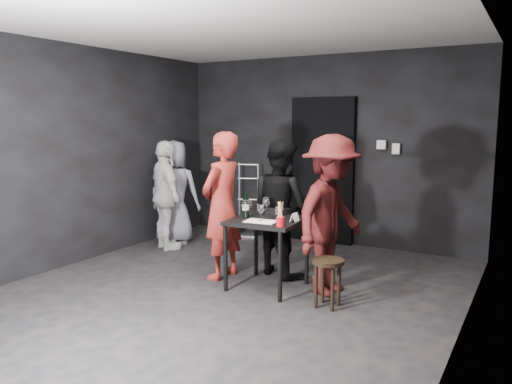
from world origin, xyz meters
The scene contains 27 objects.
floor centered at (0.00, 0.00, 0.00)m, with size 4.50×5.00×0.02m, color black.
ceiling centered at (0.00, 0.00, 2.70)m, with size 4.50×5.00×0.02m, color silver.
wall_back centered at (0.00, 2.50, 1.35)m, with size 4.50×0.04×2.70m, color black.
wall_front centered at (0.00, -2.50, 1.35)m, with size 4.50×0.04×2.70m, color black.
wall_left centered at (-2.25, 0.00, 1.35)m, with size 0.04×5.00×2.70m, color black.
wall_right centered at (2.25, 0.00, 1.35)m, with size 0.04×5.00×2.70m, color black.
doorway centered at (0.00, 2.44, 1.05)m, with size 0.95×0.10×2.10m, color black.
wallbox_upper centered at (0.85, 2.45, 1.45)m, with size 0.12×0.06×0.12m, color #B7B7B2.
wallbox_lower centered at (1.05, 2.45, 1.40)m, with size 0.10×0.06×0.14m, color #B7B7B2.
hand_truck centered at (-1.15, 2.24, 0.21)m, with size 0.38×0.32×1.12m.
tasting_table centered at (0.28, 0.26, 0.65)m, with size 0.72×0.72×0.75m.
stool centered at (1.05, 0.05, 0.36)m, with size 0.31×0.31×0.47m.
server_red centered at (-0.33, 0.32, 0.92)m, with size 0.67×0.44×1.83m, color #9F2921.
woman_black centered at (0.18, 0.77, 0.81)m, with size 0.79×0.43×1.63m, color black.
man_maroon centered at (0.92, 0.44, 0.90)m, with size 1.16×0.54×1.80m, color #491312.
bystander_cream centered at (-1.70, 0.97, 0.76)m, with size 0.89×0.42×1.51m, color white.
bystander_grey centered at (-1.83, 1.32, 0.74)m, with size 0.73×0.40×1.49m, color gray.
tasting_mat centered at (0.29, 0.10, 0.75)m, with size 0.32×0.22×0.00m, color white.
wine_glass_a centered at (0.07, 0.17, 0.86)m, with size 0.08×0.08×0.22m, color white, non-canonical shape.
wine_glass_b centered at (0.02, 0.31, 0.85)m, with size 0.07×0.07×0.19m, color white, non-canonical shape.
wine_glass_c centered at (0.17, 0.43, 0.86)m, with size 0.08×0.08×0.22m, color white, non-canonical shape.
wine_glass_d centered at (0.28, 0.12, 0.84)m, with size 0.07×0.07×0.19m, color white, non-canonical shape.
wine_glass_e centered at (0.48, 0.12, 0.84)m, with size 0.07×0.07×0.19m, color white, non-canonical shape.
wine_glass_f centered at (0.43, 0.27, 0.84)m, with size 0.07×0.07×0.19m, color white, non-canonical shape.
wine_bottle centered at (0.04, 0.22, 0.86)m, with size 0.07×0.07×0.28m.
breadstick_cup centered at (0.57, -0.01, 0.87)m, with size 0.08×0.08×0.26m.
reserved_card centered at (0.58, 0.28, 0.79)m, with size 0.07×0.12×0.09m, color white, non-canonical shape.
Camera 1 is at (2.75, -4.28, 1.79)m, focal length 35.00 mm.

